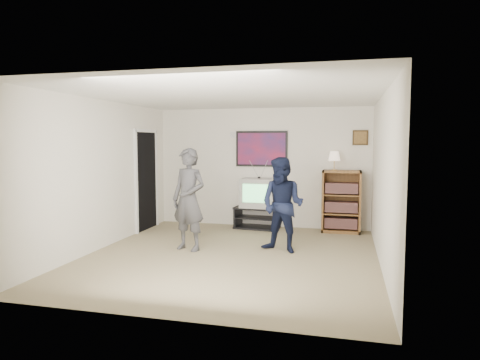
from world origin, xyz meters
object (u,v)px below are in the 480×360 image
at_px(media_stand, 257,218).
at_px(person_tall, 189,199).
at_px(crt_television, 259,193).
at_px(bookshelf, 341,201).
at_px(person_short, 282,205).

bearing_deg(media_stand, person_tall, -104.45).
relative_size(media_stand, crt_television, 1.34).
xyz_separation_m(media_stand, bookshelf, (1.70, 0.05, 0.39)).
xyz_separation_m(media_stand, crt_television, (0.04, 0.00, 0.52)).
xyz_separation_m(crt_television, person_short, (0.75, -1.77, 0.03)).
bearing_deg(person_short, bookshelf, 81.86).
bearing_deg(person_short, media_stand, 132.52).
bearing_deg(person_tall, crt_television, 85.09).
xyz_separation_m(media_stand, person_short, (0.79, -1.77, 0.55)).
bearing_deg(media_stand, person_short, -60.31).
distance_m(crt_television, person_tall, 2.16).
relative_size(bookshelf, person_short, 0.80).
bearing_deg(person_tall, person_short, 25.25).
height_order(person_tall, person_short, person_tall).
height_order(media_stand, crt_television, crt_television).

